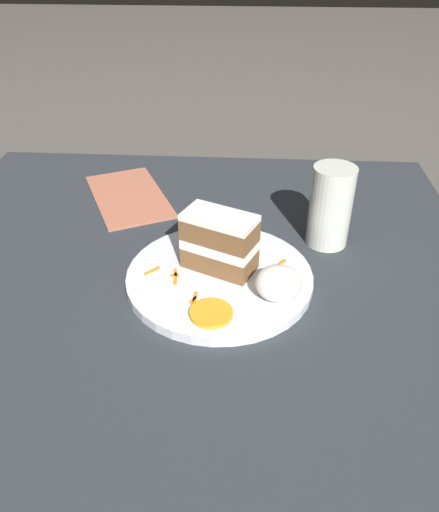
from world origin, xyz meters
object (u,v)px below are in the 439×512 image
(cake_slice, at_px, (220,242))
(drinking_glass, at_px, (330,211))
(plate, at_px, (220,277))
(menu_card, at_px, (129,196))
(cream_dollop, at_px, (278,282))
(orange_garnish, at_px, (211,313))

(cake_slice, bearing_deg, drinking_glass, 145.40)
(plate, height_order, menu_card, plate)
(plate, xyz_separation_m, drinking_glass, (0.17, 0.12, 0.05))
(cake_slice, distance_m, cream_dollop, 0.11)
(plate, distance_m, drinking_glass, 0.22)
(plate, xyz_separation_m, menu_card, (-0.19, 0.26, -0.01))
(plate, xyz_separation_m, orange_garnish, (-0.01, -0.09, 0.01))
(orange_garnish, bearing_deg, plate, 86.76)
(cream_dollop, relative_size, orange_garnish, 1.09)
(plate, relative_size, cake_slice, 2.34)
(cake_slice, relative_size, cream_dollop, 1.86)
(drinking_glass, relative_size, menu_card, 0.59)
(cream_dollop, distance_m, drinking_glass, 0.19)
(plate, distance_m, cake_slice, 0.06)
(cake_slice, height_order, cream_dollop, cake_slice)
(plate, relative_size, orange_garnish, 4.75)
(plate, xyz_separation_m, cake_slice, (-0.00, 0.02, 0.05))
(cream_dollop, distance_m, menu_card, 0.42)
(orange_garnish, xyz_separation_m, drinking_glass, (0.18, 0.21, 0.04))
(plate, relative_size, cream_dollop, 4.35)
(cake_slice, xyz_separation_m, cream_dollop, (0.09, -0.07, -0.02))
(plate, bearing_deg, cake_slice, 93.58)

